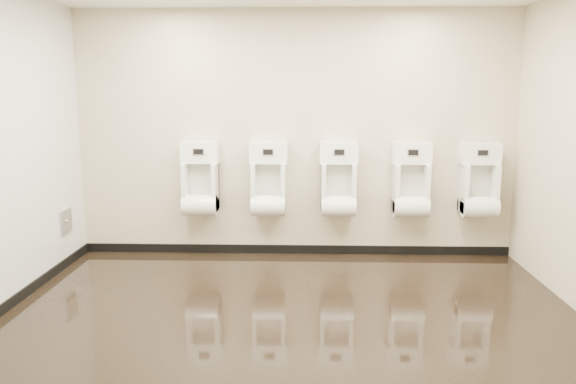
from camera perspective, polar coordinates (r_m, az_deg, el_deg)
name	(u,v)px	position (r m, az deg, el deg)	size (l,w,h in m)	color
ground	(291,310)	(5.04, 0.31, -11.93)	(5.00, 3.50, 0.00)	black
back_wall	(295,135)	(6.43, 0.73, 5.82)	(5.00, 0.02, 2.80)	#C3B79A
front_wall	(283,189)	(2.96, -0.54, 0.34)	(5.00, 0.02, 2.80)	#C3B79A
skirting_back	(295,249)	(6.67, 0.70, -5.83)	(5.00, 0.02, 0.10)	black
skirting_left	(12,302)	(5.66, -26.21, -9.96)	(0.02, 3.50, 0.10)	black
access_panel	(66,221)	(6.57, -21.62, -2.78)	(0.04, 0.25, 0.25)	#9E9EA3
urinal_0	(200,184)	(6.46, -8.90, 0.83)	(0.44, 0.33, 0.82)	white
urinal_1	(269,184)	(6.37, -1.99, 0.80)	(0.44, 0.33, 0.82)	white
urinal_2	(338,185)	(6.36, 5.15, 0.76)	(0.44, 0.33, 0.82)	white
urinal_3	(411,185)	(6.46, 12.37, 0.71)	(0.44, 0.33, 0.82)	white
urinal_4	(479,185)	(6.65, 18.85, 0.65)	(0.44, 0.33, 0.82)	white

